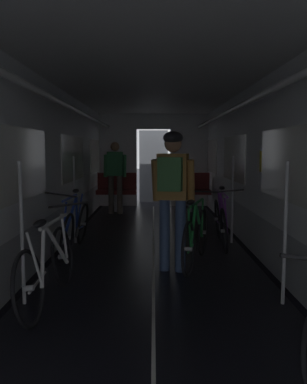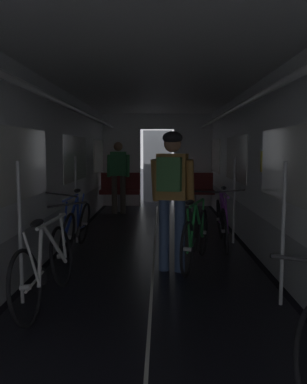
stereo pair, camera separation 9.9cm
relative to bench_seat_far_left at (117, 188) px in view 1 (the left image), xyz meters
name	(u,v)px [view 1 (the left image)]	position (x,y,z in m)	size (l,w,h in m)	color
train_car_shell	(153,135)	(0.90, -4.47, 1.13)	(3.14, 12.34, 2.57)	black
bench_seat_far_left	(117,188)	(0.00, 0.00, 0.00)	(0.98, 0.51, 0.95)	gray
bench_seat_far_right	(190,188)	(1.80, 0.00, 0.00)	(0.98, 0.51, 0.95)	gray
bicycle_purple	(221,221)	(1.97, -3.53, -0.19)	(0.44, 1.69, 0.95)	black
bicycle_blue	(75,227)	(-0.25, -3.97, -0.19)	(0.44, 1.69, 0.96)	black
bicycle_white	(48,266)	(-0.13, -5.97, -0.19)	(0.44, 1.69, 0.96)	black
person_cyclist_aisle	(172,186)	(1.13, -4.91, 0.50)	(0.56, 0.45, 1.73)	#384C75
bicycle_green_in_aisle	(196,236)	(1.46, -4.64, -0.18)	(0.61, 1.63, 0.93)	black
person_standing_near_bench	(115,172)	(0.00, -0.38, 0.41)	(0.53, 0.23, 1.69)	brown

